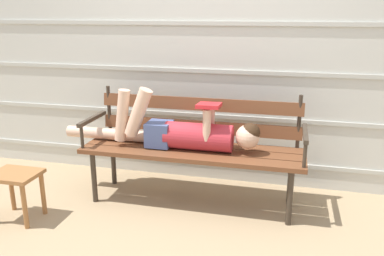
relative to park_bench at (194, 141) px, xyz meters
The scene contains 5 objects.
ground_plane 0.54m from the park_bench, 90.00° to the right, with size 12.00×12.00×0.00m, color tan.
house_siding 0.88m from the park_bench, 90.00° to the left, with size 5.42×0.08×2.51m.
park_bench is the anchor object (origin of this frame).
reclining_person 0.15m from the park_bench, 140.17° to the right, with size 1.70×0.26×0.51m.
footstool 1.43m from the park_bench, 151.40° to the right, with size 0.36×0.29×0.38m.
Camera 1 is at (0.75, -2.93, 1.57)m, focal length 37.44 mm.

